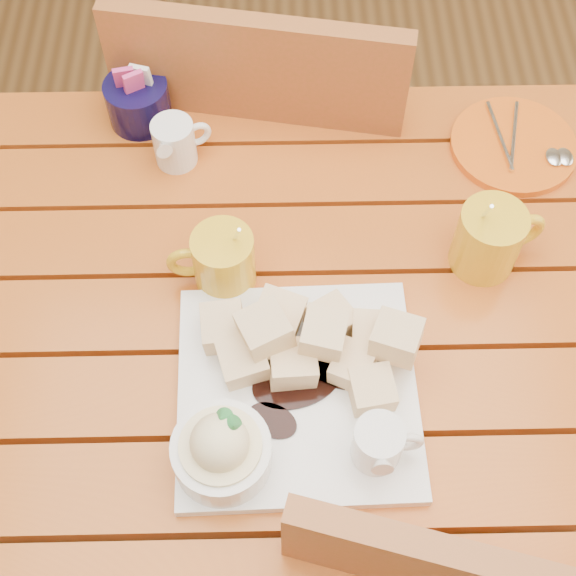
{
  "coord_description": "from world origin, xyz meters",
  "views": [
    {
      "loc": [
        -0.01,
        -0.51,
        1.65
      ],
      "look_at": [
        0.0,
        -0.01,
        0.82
      ],
      "focal_mm": 50.0,
      "sensor_mm": 36.0,
      "label": 1
    }
  ],
  "objects_px": {
    "coffee_mug_right": "(490,238)",
    "orange_saucer": "(515,146)",
    "coffee_mug_left": "(222,260)",
    "table": "(287,348)",
    "chair_far": "(273,157)",
    "dessert_plate": "(287,396)"
  },
  "relations": [
    {
      "from": "coffee_mug_left",
      "to": "orange_saucer",
      "type": "bearing_deg",
      "value": 25.08
    },
    {
      "from": "coffee_mug_right",
      "to": "chair_far",
      "type": "relative_size",
      "value": 0.16
    },
    {
      "from": "coffee_mug_left",
      "to": "table",
      "type": "bearing_deg",
      "value": -33.35
    },
    {
      "from": "table",
      "to": "dessert_plate",
      "type": "xyz_separation_m",
      "value": [
        -0.0,
        -0.13,
        0.14
      ]
    },
    {
      "from": "orange_saucer",
      "to": "chair_far",
      "type": "relative_size",
      "value": 0.2
    },
    {
      "from": "chair_far",
      "to": "coffee_mug_left",
      "type": "bearing_deg",
      "value": 91.35
    },
    {
      "from": "coffee_mug_left",
      "to": "orange_saucer",
      "type": "height_order",
      "value": "coffee_mug_left"
    },
    {
      "from": "chair_far",
      "to": "table",
      "type": "bearing_deg",
      "value": 102.53
    },
    {
      "from": "table",
      "to": "chair_far",
      "type": "bearing_deg",
      "value": 92.1
    },
    {
      "from": "coffee_mug_left",
      "to": "orange_saucer",
      "type": "relative_size",
      "value": 0.72
    },
    {
      "from": "orange_saucer",
      "to": "chair_far",
      "type": "height_order",
      "value": "chair_far"
    },
    {
      "from": "dessert_plate",
      "to": "chair_far",
      "type": "relative_size",
      "value": 0.32
    },
    {
      "from": "table",
      "to": "chair_far",
      "type": "distance_m",
      "value": 0.48
    },
    {
      "from": "coffee_mug_left",
      "to": "chair_far",
      "type": "height_order",
      "value": "chair_far"
    },
    {
      "from": "dessert_plate",
      "to": "orange_saucer",
      "type": "distance_m",
      "value": 0.53
    },
    {
      "from": "coffee_mug_left",
      "to": "orange_saucer",
      "type": "distance_m",
      "value": 0.48
    },
    {
      "from": "coffee_mug_right",
      "to": "coffee_mug_left",
      "type": "bearing_deg",
      "value": 168.67
    },
    {
      "from": "coffee_mug_right",
      "to": "orange_saucer",
      "type": "relative_size",
      "value": 0.78
    },
    {
      "from": "coffee_mug_left",
      "to": "coffee_mug_right",
      "type": "xyz_separation_m",
      "value": [
        0.35,
        0.02,
        0.0
      ]
    },
    {
      "from": "coffee_mug_right",
      "to": "orange_saucer",
      "type": "height_order",
      "value": "coffee_mug_right"
    },
    {
      "from": "dessert_plate",
      "to": "orange_saucer",
      "type": "bearing_deg",
      "value": 49.55
    },
    {
      "from": "coffee_mug_right",
      "to": "orange_saucer",
      "type": "bearing_deg",
      "value": 53.54
    }
  ]
}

